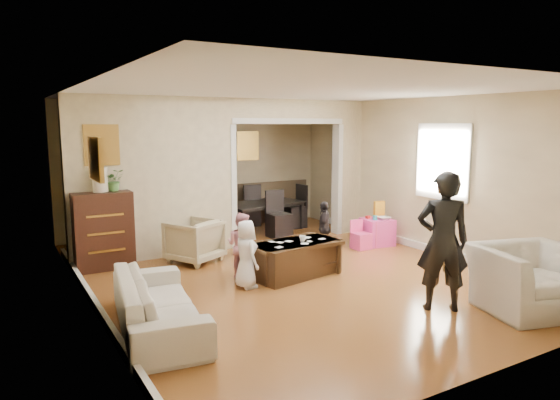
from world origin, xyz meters
TOP-DOWN VIEW (x-y plane):
  - floor at (0.00, 0.00)m, footprint 7.00×7.00m
  - partition_left at (-1.38, 1.80)m, footprint 2.75×0.18m
  - partition_right at (2.48, 1.80)m, footprint 0.55×0.18m
  - partition_header at (1.10, 1.80)m, footprint 2.22×0.18m
  - window_pane at (2.73, -0.40)m, footprint 0.03×0.95m
  - framed_art_partition at (-2.20, 1.70)m, footprint 0.45×0.03m
  - framed_art_sofa_wall at (-2.71, -0.60)m, footprint 0.03×0.55m
  - framed_art_alcove at (1.10, 3.44)m, footprint 0.45×0.03m
  - sofa at (-2.25, -1.08)m, footprint 1.05×2.06m
  - armchair_back at (-0.96, 1.23)m, footprint 0.98×0.99m
  - armchair_front at (1.66, -2.73)m, footprint 1.39×1.28m
  - dresser at (-2.27, 1.60)m, footprint 0.85×0.48m
  - table_lamp at (-2.27, 1.60)m, footprint 0.22×0.22m
  - potted_plant at (-2.07, 1.60)m, footprint 0.29×0.25m
  - coffee_table at (0.03, -0.17)m, footprint 1.41×0.89m
  - coffee_cup at (0.13, -0.22)m, footprint 0.11×0.11m
  - play_table at (2.29, 0.65)m, footprint 0.57×0.57m
  - cereal_box at (2.41, 0.75)m, footprint 0.21×0.10m
  - cyan_cup at (2.19, 0.60)m, footprint 0.08×0.08m
  - toy_block at (2.17, 0.77)m, footprint 0.09×0.07m
  - play_bowl at (2.34, 0.53)m, footprint 0.26×0.26m
  - dining_table at (1.07, 2.71)m, footprint 1.79×1.18m
  - adult_person at (0.79, -2.18)m, footprint 0.71×0.66m
  - child_kneel_a at (-0.82, -0.32)m, footprint 0.30×0.45m
  - child_kneel_b at (-0.67, 0.13)m, footprint 0.53×0.57m
  - child_toddler at (1.08, 0.58)m, footprint 0.50×0.54m
  - craft_papers at (0.06, -0.17)m, footprint 0.91×0.45m

SIDE VIEW (x-z plane):
  - floor at x=0.00m, z-range 0.00..0.00m
  - play_table at x=2.29m, z-range 0.00..0.47m
  - coffee_table at x=0.03m, z-range 0.00..0.49m
  - sofa at x=-2.25m, z-range 0.00..0.58m
  - dining_table at x=1.07m, z-range 0.00..0.58m
  - armchair_back at x=-0.96m, z-range 0.00..0.68m
  - armchair_front at x=1.66m, z-range 0.00..0.75m
  - child_toddler at x=1.08m, z-range 0.00..0.89m
  - child_kneel_a at x=-0.82m, z-range 0.00..0.91m
  - child_kneel_b at x=-0.67m, z-range 0.00..0.93m
  - craft_papers at x=0.06m, z-range 0.49..0.49m
  - toy_block at x=2.17m, z-range 0.47..0.52m
  - play_bowl at x=2.34m, z-range 0.47..0.53m
  - cyan_cup at x=2.19m, z-range 0.47..0.55m
  - coffee_cup at x=0.13m, z-range 0.49..0.58m
  - dresser at x=-2.27m, z-range 0.00..1.16m
  - cereal_box at x=2.41m, z-range 0.47..0.77m
  - adult_person at x=0.79m, z-range 0.00..1.64m
  - partition_left at x=-1.38m, z-range 0.00..2.60m
  - partition_right at x=2.48m, z-range 0.00..2.60m
  - potted_plant at x=-2.07m, z-range 1.16..1.49m
  - table_lamp at x=-2.27m, z-range 1.16..1.52m
  - window_pane at x=2.73m, z-range 1.00..2.10m
  - framed_art_alcove at x=1.10m, z-range 1.42..1.98m
  - framed_art_sofa_wall at x=-2.71m, z-range 1.60..2.00m
  - framed_art_partition at x=-2.20m, z-range 1.58..2.12m
  - partition_header at x=1.10m, z-range 2.25..2.60m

